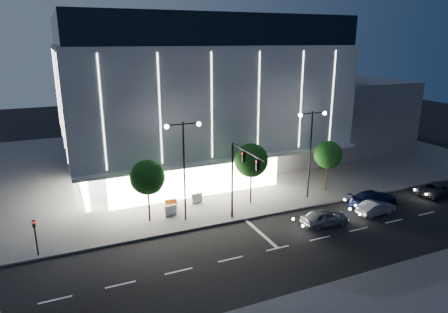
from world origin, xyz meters
name	(u,v)px	position (x,y,z in m)	size (l,w,h in m)	color
ground	(246,245)	(0.00, 0.00, 0.00)	(160.00, 160.00, 0.00)	black
sidewalk_museum	(200,158)	(5.00, 24.00, 0.07)	(70.00, 40.00, 0.15)	#474747
museum	(188,92)	(2.98, 22.31, 9.27)	(30.00, 25.80, 18.00)	#4C4C51
annex_building	(328,111)	(26.00, 24.00, 5.00)	(16.00, 20.00, 10.00)	#4C4C51
traffic_mast	(240,170)	(1.00, 3.34, 5.03)	(0.33, 5.89, 7.07)	black
street_lamp_west	(184,157)	(-3.00, 6.00, 5.96)	(3.16, 0.36, 9.00)	black
street_lamp_east	(311,142)	(10.00, 6.00, 5.96)	(3.16, 0.36, 9.00)	black
ped_signal_far	(35,234)	(-15.00, 4.50, 1.89)	(0.22, 0.24, 3.00)	black
tree_left	(148,179)	(-5.97, 7.02, 4.03)	(3.02, 3.02, 5.72)	black
tree_mid	(251,162)	(4.03, 7.02, 4.33)	(3.25, 3.25, 6.15)	black
tree_right	(328,156)	(13.03, 7.02, 3.88)	(2.91, 2.91, 5.51)	black
car_lead	(325,217)	(7.82, 0.35, 0.73)	(1.71, 4.26, 1.45)	gray
car_second	(376,208)	(13.57, 0.32, 0.65)	(1.37, 3.92, 1.29)	#AEB1B6
car_third	(373,199)	(14.77, 1.95, 0.75)	(2.10, 5.16, 1.50)	#111743
car_fourth	(439,189)	(23.08, 1.37, 0.70)	(2.34, 5.07, 1.41)	#2F3034
barrier_b	(170,210)	(-4.02, 7.32, 0.65)	(1.10, 0.25, 1.00)	silver
barrier_c	(171,204)	(-3.57, 8.66, 0.65)	(1.10, 0.25, 1.00)	#DB5D0C
barrier_d	(197,198)	(-0.81, 9.14, 0.65)	(1.10, 0.25, 1.00)	silver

